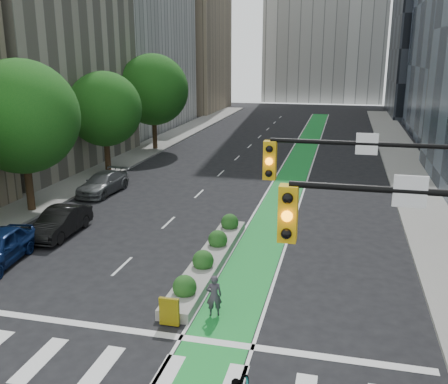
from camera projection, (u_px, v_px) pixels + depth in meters
The scene contains 14 objects.
ground at pixel (114, 351), 15.68m from camera, with size 160.00×160.00×0.00m, color black.
sidewalk_left at pixel (116, 164), 41.72m from camera, with size 3.60×90.00×0.15m, color gray.
sidewalk_right at pixel (414, 180), 36.39m from camera, with size 3.60×90.00×0.15m, color gray.
bike_lane_paint at pixel (299, 161), 43.08m from camera, with size 2.20×70.00×0.01m, color #198B32.
building_tan_far at pixel (177, 27), 78.47m from camera, with size 14.00×16.00×26.00m, color tan.
building_dark_end at pixel (448, 17), 71.04m from camera, with size 14.00×18.00×28.00m, color black.
tree_mid at pixel (22, 117), 27.89m from camera, with size 6.40×6.40×8.78m.
tree_midfar at pixel (105, 109), 37.42m from camera, with size 5.60×5.60×7.76m.
tree_far at pixel (153, 90), 46.58m from camera, with size 6.60×6.60×9.00m.
signal_right at pixel (421, 223), 12.86m from camera, with size 5.82×0.51×7.20m.
median_planter at pixel (210, 257), 21.89m from camera, with size 1.20×10.26×1.10m.
cyclist at pixel (214, 296), 17.59m from camera, with size 0.56×0.37×1.54m, color #3B3640.
parked_car_left_mid at pixel (60, 222), 25.41m from camera, with size 1.50×4.31×1.42m, color black.
parked_car_left_far at pixel (103, 183), 33.11m from camera, with size 1.91×4.70×1.36m, color #5D6062.
Camera 1 is at (6.58, -12.55, 9.04)m, focal length 40.00 mm.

